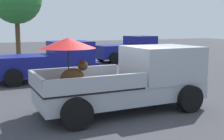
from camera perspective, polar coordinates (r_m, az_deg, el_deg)
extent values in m
plane|color=#38383D|center=(8.94, 1.93, -7.87)|extent=(80.00, 80.00, 0.00)
cylinder|color=black|center=(10.53, 7.95, -3.19)|extent=(0.80, 0.29, 0.80)
cylinder|color=black|center=(9.01, 14.86, -5.40)|extent=(0.80, 0.29, 0.80)
cylinder|color=black|center=(9.12, -10.81, -5.09)|extent=(0.80, 0.29, 0.80)
cylinder|color=black|center=(7.31, -6.82, -8.44)|extent=(0.80, 0.29, 0.80)
cube|color=#9EA3AD|center=(8.80, 1.94, -4.31)|extent=(5.01, 1.84, 0.50)
cube|color=#9EA3AD|center=(9.38, 9.58, 1.28)|extent=(2.12, 1.88, 1.08)
cube|color=#4C606B|center=(9.97, 14.32, 2.71)|extent=(0.07, 1.72, 0.64)
cube|color=black|center=(8.28, -5.13, -3.17)|extent=(2.81, 1.86, 0.06)
cube|color=#9EA3AD|center=(9.10, -7.18, -0.67)|extent=(2.80, 0.12, 0.40)
cube|color=#9EA3AD|center=(7.40, -2.66, -2.74)|extent=(2.80, 0.12, 0.40)
cube|color=#9EA3AD|center=(7.88, -14.39, -2.30)|extent=(0.11, 1.84, 0.40)
ellipsoid|color=#472D19|center=(7.98, -7.68, -1.54)|extent=(0.68, 0.33, 0.52)
sphere|color=#472D19|center=(8.03, -5.69, 0.87)|extent=(0.28, 0.28, 0.28)
cone|color=#472D19|center=(8.09, -5.90, 1.92)|extent=(0.09, 0.09, 0.12)
cone|color=#472D19|center=(7.94, -5.51, 1.80)|extent=(0.09, 0.09, 0.12)
cylinder|color=black|center=(7.97, -8.44, 0.54)|extent=(0.03, 0.03, 1.10)
cone|color=red|center=(7.91, -8.55, 5.21)|extent=(1.50, 1.50, 0.28)
cylinder|color=black|center=(23.03, 4.88, 3.16)|extent=(0.78, 0.33, 0.76)
cylinder|color=black|center=(21.53, 7.83, 2.74)|extent=(0.78, 0.33, 0.76)
cylinder|color=black|center=(21.33, -2.13, 2.76)|extent=(0.78, 0.33, 0.76)
cylinder|color=black|center=(19.70, 0.52, 2.28)|extent=(0.78, 0.33, 0.76)
cube|color=navy|center=(21.33, 2.87, 3.21)|extent=(4.96, 2.27, 0.50)
cube|color=navy|center=(21.96, 5.51, 5.30)|extent=(2.07, 1.98, 1.00)
cube|color=navy|center=(20.76, 0.58, 4.32)|extent=(2.87, 2.06, 0.40)
cylinder|color=black|center=(15.48, -7.75, 0.49)|extent=(0.77, 0.28, 0.76)
cylinder|color=black|center=(13.71, -5.20, -0.50)|extent=(0.77, 0.28, 0.76)
cylinder|color=black|center=(14.78, -19.58, -0.31)|extent=(0.77, 0.28, 0.76)
cylinder|color=black|center=(12.92, -18.55, -1.47)|extent=(0.77, 0.28, 0.76)
cube|color=navy|center=(14.11, -12.69, 0.28)|extent=(4.84, 1.91, 0.50)
cube|color=navy|center=(14.35, -8.12, 3.55)|extent=(1.94, 1.84, 1.00)
cube|color=navy|center=(13.85, -16.76, 1.85)|extent=(2.74, 1.86, 0.40)
cylinder|color=brown|center=(21.61, -17.77, 5.66)|extent=(0.32, 0.32, 3.18)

